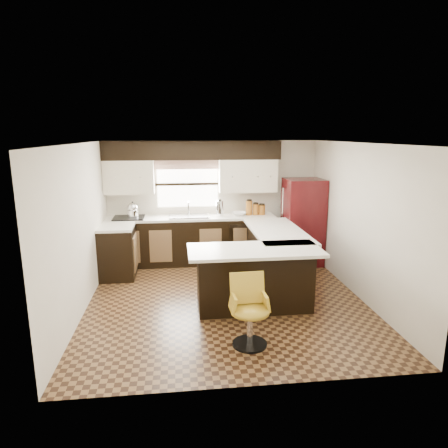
{
  "coord_description": "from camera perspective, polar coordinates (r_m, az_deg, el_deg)",
  "views": [
    {
      "loc": [
        -0.71,
        -5.77,
        2.54
      ],
      "look_at": [
        0.02,
        0.45,
        1.11
      ],
      "focal_mm": 32.0,
      "sensor_mm": 36.0,
      "label": 1
    }
  ],
  "objects": [
    {
      "name": "canister_small",
      "position": [
        8.01,
        5.43,
        2.01
      ],
      "size": [
        0.13,
        0.13,
        0.19
      ],
      "primitive_type": "cylinder",
      "color": "#93561A",
      "rests_on": "counter_back"
    },
    {
      "name": "upper_cab_left",
      "position": [
        7.89,
        -13.4,
        6.54
      ],
      "size": [
        0.94,
        0.35,
        0.64
      ],
      "primitive_type": "cube",
      "color": "beige",
      "rests_on": "wall_back"
    },
    {
      "name": "counter_pen_long",
      "position": [
        6.8,
        7.61,
        -1.02
      ],
      "size": [
        0.84,
        1.95,
        0.04
      ],
      "primitive_type": "cube",
      "color": "silver",
      "rests_on": "peninsula_long"
    },
    {
      "name": "window_pane",
      "position": [
        8.01,
        -5.2,
        5.7
      ],
      "size": [
        1.2,
        0.02,
        0.9
      ],
      "primitive_type": "cube",
      "color": "white",
      "rests_on": "wall_back"
    },
    {
      "name": "percolator",
      "position": [
        7.85,
        -0.61,
        2.24
      ],
      "size": [
        0.15,
        0.15,
        0.3
      ],
      "primitive_type": "cylinder",
      "color": "silver",
      "rests_on": "counter_back"
    },
    {
      "name": "wall_back",
      "position": [
        8.11,
        -1.62,
        3.34
      ],
      "size": [
        4.4,
        0.0,
        4.4
      ],
      "primitive_type": "plane",
      "rotation": [
        1.57,
        0.0,
        0.0
      ],
      "color": "beige",
      "rests_on": "floor"
    },
    {
      "name": "upper_cab_right",
      "position": [
        7.96,
        3.39,
        6.92
      ],
      "size": [
        1.14,
        0.35,
        0.64
      ],
      "primitive_type": "cube",
      "color": "beige",
      "rests_on": "wall_back"
    },
    {
      "name": "peninsula_return",
      "position": [
        5.91,
        4.35,
        -7.9
      ],
      "size": [
        1.65,
        0.6,
        0.9
      ],
      "primitive_type": "cube",
      "color": "black",
      "rests_on": "floor"
    },
    {
      "name": "ceiling",
      "position": [
        5.81,
        0.31,
        11.47
      ],
      "size": [
        4.4,
        4.4,
        0.0
      ],
      "primitive_type": "plane",
      "rotation": [
        3.14,
        0.0,
        0.0
      ],
      "color": "silver",
      "rests_on": "wall_back"
    },
    {
      "name": "counter_left",
      "position": [
        7.28,
        -15.16,
        -0.43
      ],
      "size": [
        0.6,
        0.7,
        0.04
      ],
      "primitive_type": "cube",
      "color": "silver",
      "rests_on": "base_cab_left"
    },
    {
      "name": "canister_large",
      "position": [
        7.95,
        3.59,
        2.3
      ],
      "size": [
        0.13,
        0.13,
        0.29
      ],
      "primitive_type": "cylinder",
      "color": "#93561A",
      "rests_on": "counter_back"
    },
    {
      "name": "mixing_bowl",
      "position": [
        7.92,
        2.14,
        1.47
      ],
      "size": [
        0.28,
        0.28,
        0.07
      ],
      "primitive_type": "imported",
      "rotation": [
        0.0,
        0.0,
        0.0
      ],
      "color": "white",
      "rests_on": "counter_back"
    },
    {
      "name": "wall_left",
      "position": [
        6.08,
        -19.75,
        -0.65
      ],
      "size": [
        0.0,
        4.4,
        4.4
      ],
      "primitive_type": "plane",
      "rotation": [
        1.57,
        0.0,
        1.57
      ],
      "color": "beige",
      "rests_on": "floor"
    },
    {
      "name": "canister_med",
      "position": [
        7.98,
        4.53,
        2.07
      ],
      "size": [
        0.12,
        0.12,
        0.22
      ],
      "primitive_type": "cylinder",
      "color": "#93561A",
      "rests_on": "counter_back"
    },
    {
      "name": "floor",
      "position": [
        6.34,
        0.28,
        -10.76
      ],
      "size": [
        4.4,
        4.4,
        0.0
      ],
      "primitive_type": "plane",
      "color": "#49301A",
      "rests_on": "ground"
    },
    {
      "name": "valance",
      "position": [
        7.93,
        -5.25,
        8.46
      ],
      "size": [
        1.3,
        0.06,
        0.18
      ],
      "primitive_type": "cube",
      "color": "#D19B93",
      "rests_on": "wall_back"
    },
    {
      "name": "cooktop",
      "position": [
        7.87,
        -13.45,
        0.88
      ],
      "size": [
        0.58,
        0.5,
        0.02
      ],
      "primitive_type": "cube",
      "color": "black",
      "rests_on": "counter_back"
    },
    {
      "name": "base_cab_left",
      "position": [
        7.4,
        -14.94,
        -4.0
      ],
      "size": [
        0.6,
        0.7,
        0.9
      ],
      "primitive_type": "cube",
      "color": "black",
      "rests_on": "floor"
    },
    {
      "name": "counter_back",
      "position": [
        7.84,
        -4.68,
        0.9
      ],
      "size": [
        3.3,
        0.6,
        0.04
      ],
      "primitive_type": "cube",
      "color": "silver",
      "rests_on": "base_cab_back"
    },
    {
      "name": "dishwasher",
      "position": [
        7.78,
        2.85,
        -2.9
      ],
      "size": [
        0.58,
        0.03,
        0.78
      ],
      "primitive_type": "cube",
      "color": "black",
      "rests_on": "floor"
    },
    {
      "name": "peninsula_long",
      "position": [
        6.92,
        7.09,
        -4.84
      ],
      "size": [
        0.6,
        1.95,
        0.9
      ],
      "primitive_type": "cube",
      "color": "black",
      "rests_on": "floor"
    },
    {
      "name": "sink",
      "position": [
        7.81,
        -5.05,
        1.13
      ],
      "size": [
        0.75,
        0.45,
        0.03
      ],
      "primitive_type": "cube",
      "color": "#B2B2B7",
      "rests_on": "counter_back"
    },
    {
      "name": "counter_pen_return",
      "position": [
        5.67,
        4.41,
        -3.76
      ],
      "size": [
        1.89,
        0.84,
        0.04
      ],
      "primitive_type": "cube",
      "color": "silver",
      "rests_on": "peninsula_return"
    },
    {
      "name": "wall_right",
      "position": [
        6.56,
        18.83,
        0.36
      ],
      "size": [
        0.0,
        4.4,
        4.4
      ],
      "primitive_type": "plane",
      "rotation": [
        1.57,
        0.0,
        -1.57
      ],
      "color": "beige",
      "rests_on": "floor"
    },
    {
      "name": "base_cab_back",
      "position": [
        7.95,
        -4.62,
        -2.43
      ],
      "size": [
        3.3,
        0.6,
        0.9
      ],
      "primitive_type": "cube",
      "color": "black",
      "rests_on": "floor"
    },
    {
      "name": "refrigerator",
      "position": [
        7.97,
        11.18,
        0.31
      ],
      "size": [
        0.72,
        0.69,
        1.68
      ],
      "primitive_type": "cube",
      "color": "#3B090C",
      "rests_on": "floor"
    },
    {
      "name": "bar_chair",
      "position": [
        4.93,
        3.75,
        -12.43
      ],
      "size": [
        0.49,
        0.49,
        0.88
      ],
      "primitive_type": null,
      "rotation": [
        0.0,
        0.0,
        0.04
      ],
      "color": "gold",
      "rests_on": "floor"
    },
    {
      "name": "soffit",
      "position": [
        7.81,
        -4.52,
        10.46
      ],
      "size": [
        3.4,
        0.35,
        0.36
      ],
      "primitive_type": "cube",
      "color": "black",
      "rests_on": "wall_back"
    },
    {
      "name": "wall_front",
      "position": [
        3.88,
        4.31,
        -7.4
      ],
      "size": [
        4.4,
        0.0,
        4.4
      ],
      "primitive_type": "plane",
      "rotation": [
        -1.57,
        0.0,
        0.0
      ],
      "color": "beige",
      "rests_on": "floor"
    },
    {
      "name": "kettle",
      "position": [
        7.83,
        -12.91,
        2.06
      ],
      "size": [
        0.22,
        0.22,
        0.3
      ],
      "primitive_type": null,
      "color": "silver",
      "rests_on": "cooktop"
    }
  ]
}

